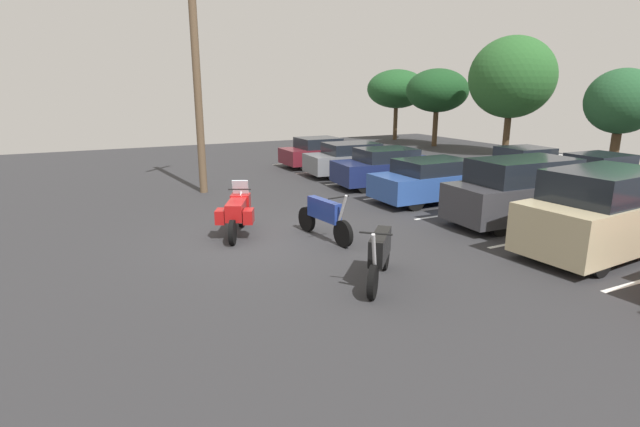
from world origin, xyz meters
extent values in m
cube|color=#2D2D30|center=(0.00, 0.00, -0.05)|extent=(44.00, 44.00, 0.10)
cylinder|color=black|center=(-1.28, 0.01, 0.32)|extent=(0.62, 0.38, 0.63)
cylinder|color=black|center=(0.16, -0.69, 0.32)|extent=(0.62, 0.38, 0.63)
cube|color=#A51414|center=(-0.56, -0.34, 0.72)|extent=(1.27, 0.91, 0.44)
cylinder|color=#B2B2B7|center=(-1.17, -0.04, 0.72)|extent=(0.48, 0.28, 1.10)
cylinder|color=black|center=(-1.10, -0.08, 1.12)|extent=(0.30, 0.57, 0.04)
cube|color=#A51414|center=(-1.19, -0.03, 0.76)|extent=(0.62, 0.65, 0.40)
cube|color=#B2C1CC|center=(-1.24, -0.01, 1.16)|extent=(0.34, 0.47, 0.39)
cube|color=#A51414|center=(-0.39, -0.82, 0.62)|extent=(0.50, 0.41, 0.36)
cube|color=#A51414|center=(-0.08, -0.17, 0.62)|extent=(0.50, 0.41, 0.36)
cylinder|color=black|center=(4.43, 0.73, 0.32)|extent=(0.56, 0.52, 0.65)
cylinder|color=black|center=(3.26, 1.79, 0.32)|extent=(0.56, 0.52, 0.65)
cube|color=black|center=(3.84, 1.26, 0.77)|extent=(1.07, 1.01, 0.53)
cylinder|color=#B2B2B7|center=(4.34, 0.81, 0.73)|extent=(0.42, 0.39, 1.12)
cylinder|color=black|center=(4.28, 0.86, 1.21)|extent=(0.44, 0.48, 0.04)
cylinder|color=black|center=(1.55, 1.70, 0.34)|extent=(0.68, 0.21, 0.67)
cylinder|color=black|center=(-0.08, 1.47, 0.34)|extent=(0.68, 0.21, 0.67)
cube|color=navy|center=(0.74, 1.58, 0.78)|extent=(1.26, 0.39, 0.52)
cylinder|color=#B2B2B7|center=(1.44, 1.68, 0.76)|extent=(0.52, 0.14, 1.14)
cylinder|color=black|center=(1.36, 1.67, 1.22)|extent=(0.12, 0.62, 0.04)
cube|color=silver|center=(-11.51, 7.18, 0.00)|extent=(0.12, 4.65, 0.01)
cube|color=silver|center=(-8.56, 7.18, 0.00)|extent=(0.12, 4.65, 0.01)
cube|color=silver|center=(-5.62, 7.18, 0.00)|extent=(0.12, 4.65, 0.01)
cube|color=silver|center=(-2.67, 7.18, 0.00)|extent=(0.12, 4.65, 0.01)
cube|color=silver|center=(0.28, 7.18, 0.00)|extent=(0.12, 4.65, 0.01)
cube|color=silver|center=(3.23, 7.18, 0.00)|extent=(0.12, 4.65, 0.01)
cube|color=maroon|center=(-9.87, 7.01, 0.58)|extent=(1.88, 4.26, 0.72)
cube|color=black|center=(-9.87, 6.63, 1.19)|extent=(1.73, 1.92, 0.50)
cylinder|color=black|center=(-10.68, 8.45, 0.34)|extent=(0.22, 0.67, 0.67)
cylinder|color=black|center=(-9.07, 8.46, 0.34)|extent=(0.22, 0.67, 0.67)
cylinder|color=black|center=(-10.67, 5.56, 0.34)|extent=(0.22, 0.67, 0.67)
cylinder|color=black|center=(-9.06, 5.56, 0.34)|extent=(0.22, 0.67, 0.67)
cube|color=slate|center=(-7.00, 7.33, 0.60)|extent=(2.14, 5.00, 0.78)
cube|color=black|center=(-7.03, 6.88, 1.22)|extent=(1.82, 2.36, 0.46)
cylinder|color=black|center=(-7.67, 9.04, 0.33)|extent=(0.26, 0.67, 0.66)
cylinder|color=black|center=(-6.11, 8.94, 0.33)|extent=(0.26, 0.67, 0.66)
cylinder|color=black|center=(-7.89, 5.73, 0.33)|extent=(0.26, 0.67, 0.66)
cylinder|color=black|center=(-6.33, 5.62, 0.33)|extent=(0.26, 0.67, 0.66)
cube|color=navy|center=(-4.29, 7.02, 0.62)|extent=(2.19, 4.48, 0.81)
cube|color=black|center=(-4.30, 6.86, 1.27)|extent=(1.86, 2.26, 0.48)
cylinder|color=black|center=(-4.97, 8.56, 0.33)|extent=(0.27, 0.68, 0.67)
cylinder|color=black|center=(-3.38, 8.43, 0.33)|extent=(0.27, 0.68, 0.67)
cylinder|color=black|center=(-5.20, 5.61, 0.33)|extent=(0.27, 0.68, 0.67)
cylinder|color=black|center=(-3.62, 5.48, 0.33)|extent=(0.27, 0.68, 0.67)
cube|color=#2D519E|center=(-1.41, 7.17, 0.61)|extent=(1.85, 4.86, 0.78)
cube|color=black|center=(-1.41, 6.82, 1.23)|extent=(1.69, 2.36, 0.46)
cylinder|color=black|center=(-2.20, 8.81, 0.34)|extent=(0.22, 0.68, 0.68)
cylinder|color=black|center=(-0.64, 8.82, 0.34)|extent=(0.22, 0.68, 0.68)
cylinder|color=black|center=(-2.19, 5.51, 0.34)|extent=(0.22, 0.68, 0.68)
cylinder|color=black|center=(-0.62, 5.52, 0.34)|extent=(0.22, 0.68, 0.68)
cube|color=#38383D|center=(1.92, 7.53, 0.71)|extent=(1.97, 4.89, 1.00)
cube|color=black|center=(1.91, 7.31, 1.55)|extent=(1.75, 3.02, 0.67)
cylinder|color=black|center=(1.26, 9.20, 0.33)|extent=(0.25, 0.67, 0.66)
cylinder|color=black|center=(2.75, 9.13, 0.33)|extent=(0.25, 0.67, 0.66)
cylinder|color=black|center=(1.10, 5.93, 0.33)|extent=(0.25, 0.67, 0.66)
cylinder|color=black|center=(2.59, 5.86, 0.33)|extent=(0.25, 0.67, 0.66)
cube|color=#C1B289|center=(4.67, 7.02, 0.76)|extent=(2.25, 4.75, 1.13)
cube|color=black|center=(4.68, 6.82, 1.67)|extent=(1.95, 2.84, 0.69)
cylinder|color=black|center=(3.73, 8.52, 0.31)|extent=(0.27, 0.63, 0.61)
cylinder|color=black|center=(3.98, 5.39, 0.31)|extent=(0.27, 0.63, 0.61)
cylinder|color=black|center=(5.61, 5.52, 0.31)|extent=(0.27, 0.63, 0.61)
cube|color=#B7B7BC|center=(-2.92, 13.29, 0.55)|extent=(2.27, 4.48, 0.71)
cube|color=black|center=(-2.95, 12.97, 1.14)|extent=(1.91, 2.04, 0.47)
cylinder|color=black|center=(-3.61, 14.83, 0.31)|extent=(0.27, 0.63, 0.62)
cylinder|color=black|center=(-1.98, 14.69, 0.31)|extent=(0.27, 0.63, 0.62)
cylinder|color=black|center=(-3.87, 11.89, 0.31)|extent=(0.27, 0.63, 0.62)
cylinder|color=black|center=(-2.23, 11.75, 0.31)|extent=(0.27, 0.63, 0.62)
cube|color=tan|center=(0.03, 13.68, 0.59)|extent=(1.96, 4.49, 0.77)
cube|color=black|center=(0.02, 13.54, 1.19)|extent=(1.73, 2.04, 0.44)
cylinder|color=black|center=(-0.70, 15.21, 0.31)|extent=(0.24, 0.63, 0.63)
cylinder|color=black|center=(-0.80, 12.20, 0.31)|extent=(0.24, 0.63, 0.63)
cylinder|color=black|center=(0.75, 12.15, 0.31)|extent=(0.24, 0.63, 0.63)
cylinder|color=brown|center=(-6.40, 0.14, 4.35)|extent=(0.28, 0.28, 8.70)
cylinder|color=#4C3823|center=(-8.74, 18.08, 1.06)|extent=(0.37, 0.37, 2.12)
ellipsoid|color=#285B28|center=(-8.74, 18.08, 4.35)|extent=(4.68, 4.68, 4.45)
cylinder|color=#4C3823|center=(-18.85, 17.49, 1.15)|extent=(0.30, 0.30, 2.30)
ellipsoid|color=#1E4C23|center=(-18.85, 17.49, 3.69)|extent=(4.31, 4.31, 2.78)
cylinder|color=#4C3823|center=(-14.20, 17.42, 1.11)|extent=(0.33, 0.33, 2.22)
ellipsoid|color=#19421E|center=(-14.20, 17.42, 3.61)|extent=(4.02, 4.02, 2.78)
cylinder|color=#4C3823|center=(-3.16, 19.33, 0.83)|extent=(0.43, 0.43, 1.66)
ellipsoid|color=#23512D|center=(-3.16, 19.33, 3.18)|extent=(3.28, 3.28, 3.04)
camera|label=1|loc=(11.49, -3.87, 3.83)|focal=27.19mm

